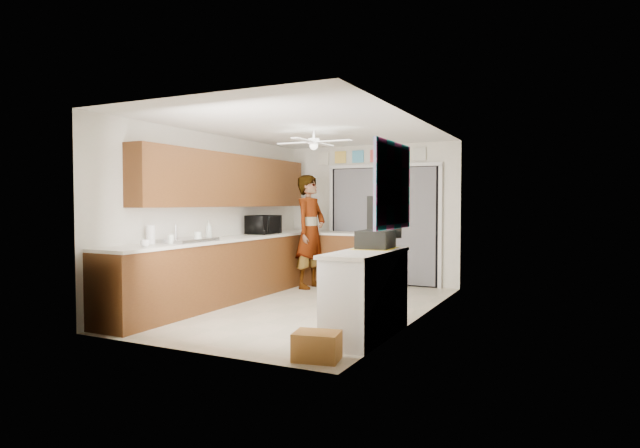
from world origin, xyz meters
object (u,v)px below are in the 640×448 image
(microwave, at_px, (263,225))
(suitcase, at_px, (376,239))
(soap_bottle, at_px, (209,230))
(paper_towel_roll, at_px, (151,235))
(cardboard_box, at_px, (317,346))
(cup, at_px, (145,243))
(navy_crate, at_px, (317,348))
(dog, at_px, (381,282))
(man, at_px, (310,232))

(microwave, bearing_deg, suitcase, -124.02)
(soap_bottle, bearing_deg, paper_towel_roll, -90.84)
(cardboard_box, bearing_deg, soap_bottle, 145.57)
(cup, distance_m, paper_towel_roll, 0.47)
(cardboard_box, relative_size, navy_crate, 1.12)
(cardboard_box, distance_m, navy_crate, 0.02)
(microwave, distance_m, soap_bottle, 1.32)
(dog, bearing_deg, cup, -107.21)
(navy_crate, xyz_separation_m, dog, (-0.61, 3.48, 0.10))
(suitcase, relative_size, dog, 0.87)
(navy_crate, xyz_separation_m, man, (-1.98, 3.71, 0.85))
(cardboard_box, bearing_deg, dog, 99.99)
(soap_bottle, xyz_separation_m, cup, (0.25, -1.52, -0.09))
(microwave, relative_size, man, 0.29)
(paper_towel_roll, xyz_separation_m, dog, (2.08, 2.79, -0.84))
(navy_crate, distance_m, dog, 3.54)
(soap_bottle, xyz_separation_m, cardboard_box, (2.67, -1.83, -0.94))
(cup, height_order, paper_towel_roll, paper_towel_roll)
(suitcase, bearing_deg, dog, 103.55)
(suitcase, height_order, navy_crate, suitcase)
(cardboard_box, relative_size, man, 0.22)
(soap_bottle, distance_m, man, 2.00)
(cup, height_order, suitcase, suitcase)
(microwave, relative_size, cardboard_box, 1.34)
(suitcase, distance_m, man, 3.12)
(microwave, distance_m, cardboard_box, 4.18)
(cardboard_box, height_order, navy_crate, cardboard_box)
(paper_towel_roll, bearing_deg, suitcase, 13.72)
(suitcase, xyz_separation_m, cardboard_box, (-0.07, -1.36, -0.91))
(cardboard_box, height_order, dog, dog)
(cup, distance_m, man, 3.42)
(microwave, bearing_deg, navy_crate, -140.71)
(soap_bottle, distance_m, dog, 2.77)
(microwave, relative_size, suitcase, 1.18)
(suitcase, height_order, dog, suitcase)
(navy_crate, distance_m, man, 4.29)
(dog, bearing_deg, microwave, -157.94)
(navy_crate, bearing_deg, suitcase, 87.06)
(man, bearing_deg, navy_crate, -146.48)
(paper_towel_roll, bearing_deg, navy_crate, -14.36)
(dog, bearing_deg, paper_towel_roll, -114.14)
(cardboard_box, bearing_deg, man, 118.12)
(paper_towel_roll, bearing_deg, soap_bottle, 89.16)
(suitcase, bearing_deg, soap_bottle, 165.96)
(cup, xyz_separation_m, dog, (1.81, 3.16, -0.77))
(cup, xyz_separation_m, suitcase, (2.49, 1.05, 0.06))
(dog, bearing_deg, man, -177.03)
(cup, relative_size, cardboard_box, 0.27)
(microwave, xyz_separation_m, cup, (0.15, -2.83, -0.11))
(paper_towel_roll, height_order, cardboard_box, paper_towel_roll)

